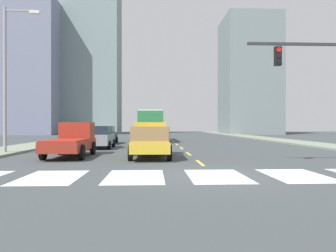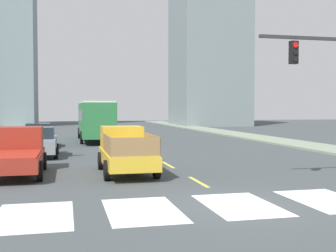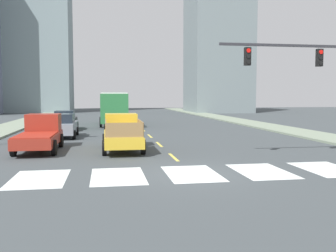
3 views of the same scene
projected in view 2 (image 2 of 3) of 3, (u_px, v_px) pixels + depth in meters
The scene contains 20 objects.
ground_plane at pixel (240, 205), 12.47m from camera, with size 160.00×160.00×0.00m, color #3F4548.
sidewalk_right at pixel (296, 144), 32.76m from camera, with size 3.34×110.00×0.15m, color gray.
crosswalk_stripe_1 at pixel (34, 216), 11.15m from camera, with size 1.99×3.22×0.01m, color white.
crosswalk_stripe_2 at pixel (142, 210), 11.81m from camera, with size 1.99×3.22×0.01m, color white.
crosswalk_stripe_3 at pixel (240, 205), 12.47m from camera, with size 1.99×3.22×0.01m, color white.
crosswalk_stripe_4 at pixel (327, 200), 13.12m from camera, with size 1.99×3.22×0.01m, color white.
lane_dash_0 at pixel (198, 182), 16.36m from camera, with size 0.16×2.40×0.01m, color #DBC64C.
lane_dash_1 at pixel (168, 165), 21.22m from camera, with size 0.16×2.40×0.01m, color #DBC64C.
lane_dash_2 at pixel (149, 154), 26.08m from camera, with size 0.16×2.40×0.01m, color #DBC64C.
lane_dash_3 at pixel (136, 147), 30.94m from camera, with size 0.16×2.40×0.01m, color #DBC64C.
lane_dash_4 at pixel (127, 142), 35.80m from camera, with size 0.16×2.40×0.01m, color #DBC64C.
lane_dash_5 at pixel (119, 137), 40.66m from camera, with size 0.16×2.40×0.01m, color #DBC64C.
lane_dash_6 at pixel (114, 134), 45.52m from camera, with size 0.16×2.40×0.01m, color #DBC64C.
lane_dash_7 at pixel (109, 132), 50.38m from camera, with size 0.16×2.40×0.01m, color #DBC64C.
pickup_stakebed at pixel (125, 151), 18.75m from camera, with size 2.18×5.20×1.96m.
pickup_dark at pixel (18, 152), 18.25m from camera, with size 2.18×5.20×1.96m.
city_bus at pixel (95, 118), 36.49m from camera, with size 2.72×10.80×3.32m.
sedan_near_left at pixel (39, 135), 30.55m from camera, with size 2.02×4.40×1.72m.
sedan_mid at pixel (40, 142), 24.63m from camera, with size 2.02×4.40×1.72m.
block_mid_left at pixel (209, 52), 68.42m from camera, with size 10.50×11.58×23.49m, color slate.
Camera 2 is at (-4.87, -11.55, 2.82)m, focal length 46.08 mm.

